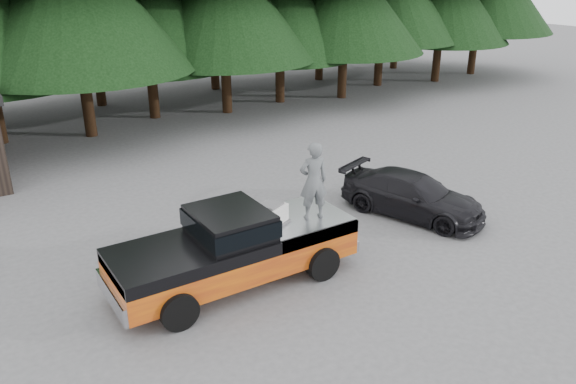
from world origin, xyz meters
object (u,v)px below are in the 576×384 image
air_compressor (271,215)px  man_on_bed (313,181)px  pickup_truck (235,258)px  parked_car (412,195)px

air_compressor → man_on_bed: man_on_bed is taller
pickup_truck → man_on_bed: (2.02, -0.30, 1.63)m
pickup_truck → parked_car: bearing=5.3°
air_compressor → man_on_bed: size_ratio=0.35×
man_on_bed → air_compressor: bearing=1.9°
pickup_truck → air_compressor: bearing=-3.4°
air_compressor → parked_car: (5.36, 0.65, -0.92)m
parked_car → man_on_bed: bearing=171.9°
air_compressor → parked_car: bearing=-17.7°
air_compressor → parked_car: air_compressor is taller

